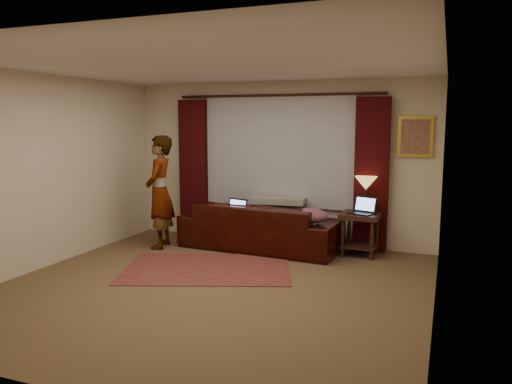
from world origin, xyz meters
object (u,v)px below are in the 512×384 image
end_table (360,234)px  tiffany_lamp (366,194)px  laptop_sofa (232,209)px  person (160,192)px  laptop_table (361,206)px  sofa (260,217)px

end_table → tiffany_lamp: bearing=72.9°
laptop_sofa → person: size_ratio=0.23×
tiffany_lamp → laptop_table: (-0.02, -0.22, -0.14)m
laptop_sofa → end_table: bearing=27.8°
laptop_table → tiffany_lamp: bearing=102.8°
sofa → laptop_table: size_ratio=6.65×
end_table → tiffany_lamp: 0.60m
sofa → laptop_sofa: bearing=21.9°
laptop_sofa → tiffany_lamp: (1.98, 0.44, 0.27)m
sofa → laptop_table: 1.56m
sofa → tiffany_lamp: tiffany_lamp is taller
tiffany_lamp → laptop_sofa: bearing=-167.4°
tiffany_lamp → laptop_table: size_ratio=1.43×
sofa → laptop_sofa: sofa is taller
laptop_sofa → person: bearing=-143.3°
end_table → laptop_table: bearing=-75.8°
laptop_table → person: 3.08m
sofa → laptop_sofa: (-0.42, -0.14, 0.13)m
laptop_table → laptop_sofa: bearing=-154.5°
end_table → laptop_table: (0.02, -0.08, 0.44)m
laptop_table → person: bearing=-150.4°
tiffany_lamp → end_table: bearing=-107.1°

